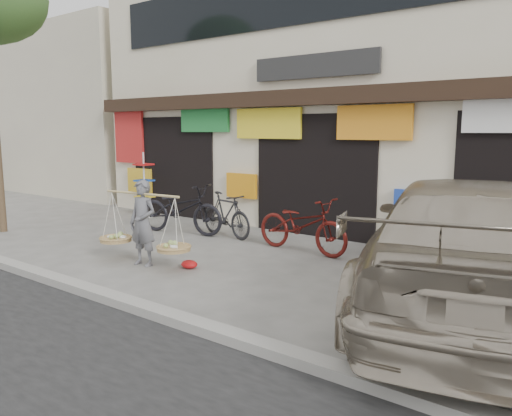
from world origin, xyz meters
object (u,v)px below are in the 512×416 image
Objects in this scene: street_vendor at (143,227)px; suv at (469,246)px; display_rack at (145,191)px; bike_0 at (181,209)px; bike_2 at (302,225)px; bike_1 at (226,215)px.

street_vendor is 5.23m from suv.
suv is at bearing -14.44° from display_rack.
street_vendor is 5.12m from display_rack.
display_rack is (-3.89, 3.34, 0.02)m from street_vendor.
bike_0 is at bearing -22.74° from display_rack.
suv and display_rack have the same top height.
bike_0 reaches higher than bike_2.
display_rack is (-3.50, 0.67, 0.21)m from bike_1.
bike_1 is 3.57m from display_rack.
suv is (3.42, -1.47, 0.34)m from bike_2.
suv is at bearing -109.09° from bike_2.
bike_2 is 3.74m from suv.
bike_2 is at bearing -98.32° from bike_0.
bike_0 is at bearing 116.06° from street_vendor.
street_vendor reaches higher than bike_1.
bike_2 is 5.66m from display_rack.
suv reaches higher than bike_0.
bike_1 is 0.94× the size of display_rack.
bike_1 is 5.77m from suv.
display_rack is at bearing 91.00° from bike_1.
display_rack reaches higher than bike_1.
street_vendor reaches higher than bike_0.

